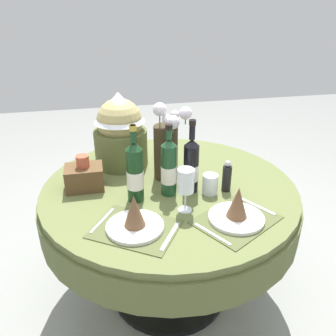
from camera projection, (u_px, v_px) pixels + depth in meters
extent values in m
plane|color=gray|center=(169.00, 290.00, 2.10)|extent=(8.00, 8.00, 0.00)
cylinder|color=#5B6638|center=(169.00, 188.00, 1.79)|extent=(1.29, 1.29, 0.04)
cylinder|color=#545D33|center=(169.00, 204.00, 1.83)|extent=(1.32, 1.32, 0.16)
cylinder|color=black|center=(169.00, 242.00, 1.94)|extent=(0.12, 0.12, 0.66)
cylinder|color=black|center=(169.00, 288.00, 2.09)|extent=(0.67, 0.67, 0.03)
cube|color=#4E562F|center=(135.00, 229.00, 1.44)|extent=(0.43, 0.40, 0.00)
cylinder|color=white|center=(135.00, 227.00, 1.43)|extent=(0.24, 0.24, 0.02)
cone|color=brown|center=(134.00, 211.00, 1.40)|extent=(0.09, 0.09, 0.14)
cube|color=silver|center=(102.00, 220.00, 1.48)|extent=(0.11, 0.17, 0.00)
cube|color=silver|center=(170.00, 236.00, 1.39)|extent=(0.12, 0.17, 0.00)
cube|color=#4E562F|center=(236.00, 220.00, 1.49)|extent=(0.42, 0.40, 0.00)
cylinder|color=white|center=(236.00, 218.00, 1.49)|extent=(0.24, 0.24, 0.02)
cone|color=brown|center=(238.00, 202.00, 1.45)|extent=(0.09, 0.09, 0.14)
cube|color=silver|center=(212.00, 234.00, 1.40)|extent=(0.11, 0.17, 0.00)
cube|color=silver|center=(257.00, 206.00, 1.59)|extent=(0.11, 0.17, 0.00)
cylinder|color=#332819|center=(167.00, 152.00, 1.79)|extent=(0.12, 0.12, 0.29)
sphere|color=silver|center=(175.00, 115.00, 1.76)|extent=(0.05, 0.05, 0.05)
cylinder|color=#4C7038|center=(175.00, 120.00, 1.78)|extent=(0.01, 0.01, 0.03)
sphere|color=silver|center=(173.00, 122.00, 1.61)|extent=(0.06, 0.06, 0.06)
cylinder|color=#4C7038|center=(173.00, 130.00, 1.63)|extent=(0.01, 0.01, 0.03)
sphere|color=silver|center=(186.00, 113.00, 1.73)|extent=(0.07, 0.07, 0.07)
cylinder|color=#4C7038|center=(185.00, 121.00, 1.75)|extent=(0.01, 0.01, 0.04)
sphere|color=silver|center=(168.00, 119.00, 1.68)|extent=(0.05, 0.05, 0.05)
cylinder|color=#4C7038|center=(168.00, 125.00, 1.69)|extent=(0.01, 0.01, 0.03)
sphere|color=silver|center=(160.00, 109.00, 1.67)|extent=(0.07, 0.07, 0.07)
cylinder|color=#4C7038|center=(160.00, 121.00, 1.69)|extent=(0.01, 0.01, 0.07)
cylinder|color=#143819|center=(135.00, 175.00, 1.59)|extent=(0.08, 0.08, 0.26)
cylinder|color=silver|center=(135.00, 179.00, 1.60)|extent=(0.08, 0.08, 0.09)
cone|color=#143819|center=(134.00, 146.00, 1.53)|extent=(0.08, 0.08, 0.03)
cylinder|color=#143819|center=(133.00, 134.00, 1.50)|extent=(0.03, 0.03, 0.08)
cylinder|color=#B29933|center=(133.00, 128.00, 1.49)|extent=(0.03, 0.03, 0.02)
cylinder|color=black|center=(191.00, 169.00, 1.67)|extent=(0.07, 0.07, 0.24)
cylinder|color=silver|center=(191.00, 172.00, 1.68)|extent=(0.07, 0.07, 0.08)
cone|color=black|center=(192.00, 142.00, 1.61)|extent=(0.07, 0.07, 0.03)
cylinder|color=black|center=(192.00, 130.00, 1.59)|extent=(0.03, 0.03, 0.09)
cylinder|color=black|center=(193.00, 122.00, 1.57)|extent=(0.03, 0.03, 0.02)
cylinder|color=#194223|center=(169.00, 170.00, 1.64)|extent=(0.07, 0.07, 0.25)
cylinder|color=silver|center=(169.00, 174.00, 1.65)|extent=(0.08, 0.08, 0.09)
cone|color=#194223|center=(169.00, 142.00, 1.58)|extent=(0.07, 0.07, 0.03)
cylinder|color=#194223|center=(169.00, 132.00, 1.56)|extent=(0.03, 0.03, 0.07)
cylinder|color=black|center=(169.00, 127.00, 1.55)|extent=(0.03, 0.03, 0.02)
cylinder|color=silver|center=(185.00, 210.00, 1.56)|extent=(0.06, 0.06, 0.00)
cylinder|color=silver|center=(185.00, 201.00, 1.54)|extent=(0.01, 0.01, 0.09)
cylinder|color=silver|center=(186.00, 181.00, 1.50)|extent=(0.07, 0.07, 0.11)
cylinder|color=silver|center=(210.00, 184.00, 1.68)|extent=(0.08, 0.08, 0.10)
cylinder|color=black|center=(227.00, 179.00, 1.70)|extent=(0.04, 0.04, 0.13)
sphere|color=#B7B7BC|center=(228.00, 164.00, 1.66)|extent=(0.03, 0.03, 0.03)
cylinder|color=#566033|center=(121.00, 147.00, 1.96)|extent=(0.30, 0.30, 0.20)
sphere|color=tan|center=(120.00, 121.00, 1.89)|extent=(0.25, 0.25, 0.25)
cone|color=silver|center=(119.00, 107.00, 1.85)|extent=(0.28, 0.28, 0.16)
cube|color=brown|center=(84.00, 177.00, 1.73)|extent=(0.18, 0.14, 0.12)
cylinder|color=#B24C33|center=(83.00, 161.00, 1.69)|extent=(0.06, 0.06, 0.06)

